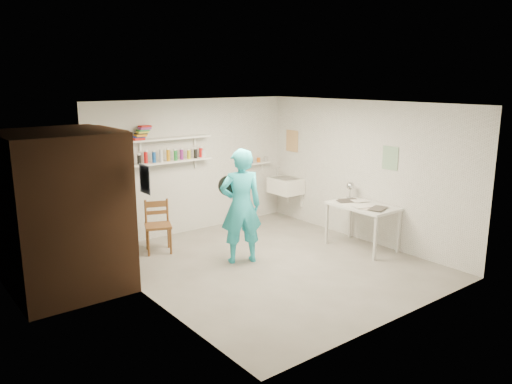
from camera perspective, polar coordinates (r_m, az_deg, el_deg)
floor at (r=7.64m, az=1.86°, el=-8.31°), size 4.00×4.50×0.02m
ceiling at (r=7.13m, az=2.01°, el=10.14°), size 4.00×4.50×0.02m
wall_back at (r=9.11m, az=-7.21°, el=2.97°), size 4.00×0.02×2.40m
wall_front at (r=5.79m, az=16.41°, el=-3.16°), size 4.00×0.02×2.40m
wall_left at (r=6.23m, az=-12.43°, el=-1.82°), size 0.02×4.50×2.40m
wall_right at (r=8.69m, az=12.18°, el=2.31°), size 0.02×4.50×2.40m
doorway_recess at (r=7.22m, az=-15.83°, el=-1.63°), size 0.02×0.90×2.00m
corridor_box at (r=6.99m, az=-21.24°, el=-2.08°), size 1.40×1.50×2.10m
door_lintel at (r=7.05m, az=-16.20°, el=6.68°), size 0.06×1.05×0.10m
door_jamb_near at (r=6.78m, az=-14.07°, el=-2.46°), size 0.06×0.10×2.00m
door_jamb_far at (r=7.68m, az=-17.11°, el=-0.86°), size 0.06×0.10×2.00m
shelf_lower at (r=8.73m, az=-9.63°, el=3.46°), size 1.50×0.22×0.03m
shelf_upper at (r=8.68m, az=-9.72°, el=6.07°), size 1.50×0.22×0.03m
ledge_shelf at (r=9.80m, az=-0.13°, el=3.29°), size 0.70×0.14×0.03m
poster_left at (r=6.21m, az=-12.60°, el=1.44°), size 0.01×0.28×0.36m
poster_right_a at (r=9.86m, az=4.15°, el=5.84°), size 0.01×0.34×0.42m
poster_right_b at (r=8.29m, az=15.08°, el=3.76°), size 0.01×0.30×0.38m
belfast_sink at (r=9.77m, az=3.42°, el=0.73°), size 0.48×0.60×0.30m
man at (r=7.49m, az=-1.73°, el=-1.63°), size 0.75×0.63×1.75m
wall_clock at (r=7.54m, az=-3.17°, el=0.73°), size 0.30×0.15×0.31m
wooden_chair at (r=8.17m, az=-11.13°, el=-3.82°), size 0.52×0.51×0.88m
work_table at (r=8.40m, az=12.00°, el=-3.88°), size 0.66×1.11×0.74m
desk_lamp at (r=8.67m, az=10.74°, el=0.71°), size 0.14×0.14×0.14m
spray_cans at (r=8.71m, az=-9.65°, el=4.11°), size 1.32×0.06×0.17m
book_stack at (r=8.43m, az=-12.95°, el=6.60°), size 0.32×0.14×0.22m
ledge_pots at (r=9.79m, az=-0.13°, el=3.63°), size 0.48×0.07×0.09m
papers at (r=8.30m, az=12.12°, el=-1.35°), size 0.30×0.22×0.03m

